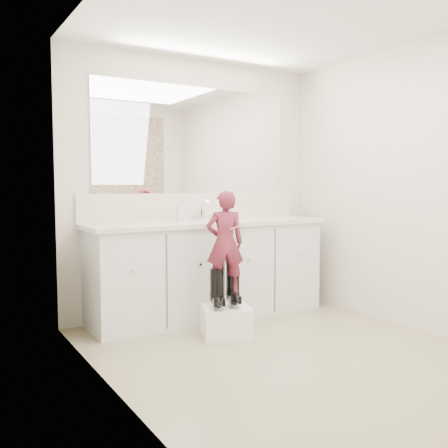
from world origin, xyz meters
TOP-DOWN VIEW (x-y plane):
  - floor at (0.00, 0.00)m, footprint 3.00×3.00m
  - ceiling at (0.00, 0.00)m, footprint 3.00×3.00m
  - wall_back at (0.00, 1.50)m, footprint 2.60×0.00m
  - wall_left at (-1.30, 0.00)m, footprint 0.00×3.00m
  - wall_right at (1.30, 0.00)m, footprint 0.00×3.00m
  - vanity_cabinet at (0.00, 1.23)m, footprint 2.20×0.55m
  - countertop at (0.00, 1.21)m, footprint 2.28×0.58m
  - backsplash at (0.00, 1.49)m, footprint 2.28×0.03m
  - mirror at (0.00, 1.49)m, footprint 2.00×0.02m
  - faucet at (0.00, 1.38)m, footprint 0.08×0.08m
  - cup at (0.40, 1.27)m, footprint 0.12×0.12m
  - soap_bottle at (-0.26, 1.25)m, footprint 0.11×0.12m
  - step_stool at (-0.18, 0.62)m, footprint 0.46×0.42m
  - boot_left at (-0.25, 0.64)m, footprint 0.18×0.24m
  - boot_right at (-0.10, 0.64)m, footprint 0.18×0.24m
  - toddler at (-0.18, 0.64)m, footprint 0.35×0.29m
  - toothbrush at (-0.11, 0.56)m, footprint 0.13×0.06m

SIDE VIEW (x-z plane):
  - floor at x=0.00m, z-range 0.00..0.00m
  - step_stool at x=-0.18m, z-range 0.00..0.24m
  - boot_left at x=-0.25m, z-range 0.24..0.56m
  - boot_right at x=-0.10m, z-range 0.24..0.56m
  - vanity_cabinet at x=0.00m, z-range 0.00..0.85m
  - toddler at x=-0.18m, z-range 0.34..1.17m
  - countertop at x=0.00m, z-range 0.85..0.89m
  - toothbrush at x=-0.11m, z-range 0.86..0.92m
  - faucet at x=0.00m, z-range 0.89..0.99m
  - cup at x=0.40m, z-range 0.89..0.99m
  - soap_bottle at x=-0.26m, z-range 0.89..1.10m
  - backsplash at x=0.00m, z-range 0.89..1.14m
  - wall_back at x=0.00m, z-range -0.10..2.50m
  - wall_left at x=-1.30m, z-range -0.30..2.70m
  - wall_right at x=1.30m, z-range -0.30..2.70m
  - mirror at x=0.00m, z-range 1.14..2.14m
  - ceiling at x=0.00m, z-range 2.40..2.40m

